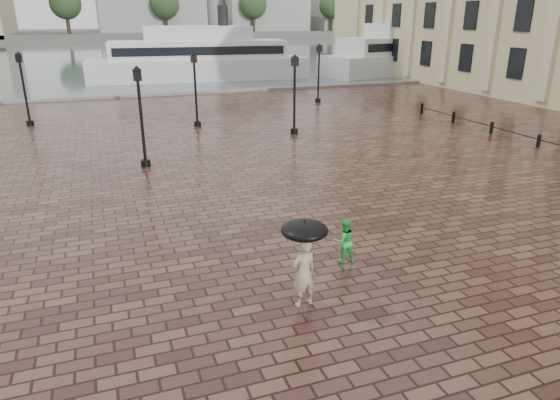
# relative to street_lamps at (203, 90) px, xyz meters

# --- Properties ---
(ground) EXTENTS (300.00, 300.00, 0.00)m
(ground) POSITION_rel_street_lamps_xyz_m (1.60, -17.60, -2.33)
(ground) COLOR #331A17
(ground) RESTS_ON ground
(harbour_water) EXTENTS (240.00, 240.00, 0.00)m
(harbour_water) POSITION_rel_street_lamps_xyz_m (1.60, 74.40, -2.33)
(harbour_water) COLOR #464D55
(harbour_water) RESTS_ON ground
(quay_edge) EXTENTS (80.00, 0.60, 0.30)m
(quay_edge) POSITION_rel_street_lamps_xyz_m (1.60, 14.40, -2.33)
(quay_edge) COLOR slate
(quay_edge) RESTS_ON ground
(far_shore) EXTENTS (300.00, 60.00, 2.00)m
(far_shore) POSITION_rel_street_lamps_xyz_m (1.60, 142.40, -1.33)
(far_shore) COLOR #4C4C47
(far_shore) RESTS_ON ground
(distant_skyline) EXTENTS (102.50, 22.00, 33.00)m
(distant_skyline) POSITION_rel_street_lamps_xyz_m (49.74, 132.40, 7.13)
(distant_skyline) COLOR gray
(distant_skyline) RESTS_ON ground
(far_trees) EXTENTS (188.00, 8.00, 13.50)m
(far_trees) POSITION_rel_street_lamps_xyz_m (1.60, 120.40, 7.09)
(far_trees) COLOR #2D2119
(far_trees) RESTS_ON ground
(bollard_row) EXTENTS (0.22, 21.22, 0.73)m
(bollard_row) POSITION_rel_street_lamps_xyz_m (15.60, -11.10, -1.93)
(bollard_row) COLOR black
(bollard_row) RESTS_ON ground
(street_lamps) EXTENTS (21.44, 14.44, 4.40)m
(street_lamps) POSITION_rel_street_lamps_xyz_m (0.00, 0.00, 0.00)
(street_lamps) COLOR black
(street_lamps) RESTS_ON ground
(adult_pedestrian) EXTENTS (0.70, 0.53, 1.74)m
(adult_pedestrian) POSITION_rel_street_lamps_xyz_m (-2.04, -21.09, -1.45)
(adult_pedestrian) COLOR tan
(adult_pedestrian) RESTS_ON ground
(child_pedestrian) EXTENTS (0.68, 0.55, 1.32)m
(child_pedestrian) POSITION_rel_street_lamps_xyz_m (-0.11, -19.41, -1.66)
(child_pedestrian) COLOR green
(child_pedestrian) RESTS_ON ground
(ferry_near) EXTENTS (23.54, 7.39, 7.60)m
(ferry_near) POSITION_rel_street_lamps_xyz_m (4.63, 24.66, -0.04)
(ferry_near) COLOR silver
(ferry_near) RESTS_ON ground
(ferry_far) EXTENTS (24.54, 11.07, 7.83)m
(ferry_far) POSITION_rel_street_lamps_xyz_m (30.22, 23.29, 0.03)
(ferry_far) COLOR silver
(ferry_far) RESTS_ON ground
(umbrella) EXTENTS (1.10, 1.10, 1.16)m
(umbrella) POSITION_rel_street_lamps_xyz_m (-2.04, -21.09, -0.35)
(umbrella) COLOR black
(umbrella) RESTS_ON ground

